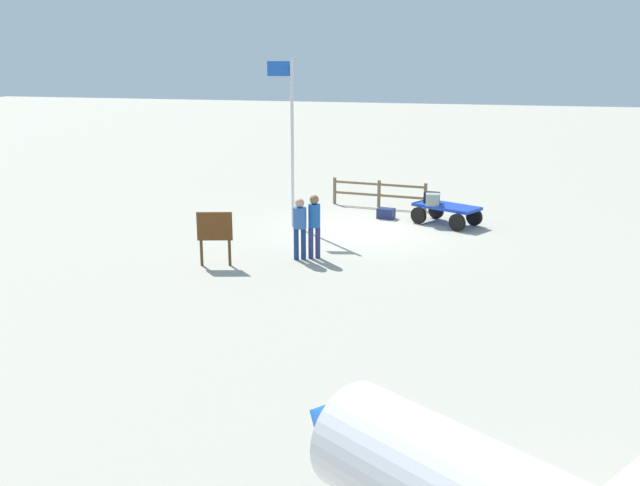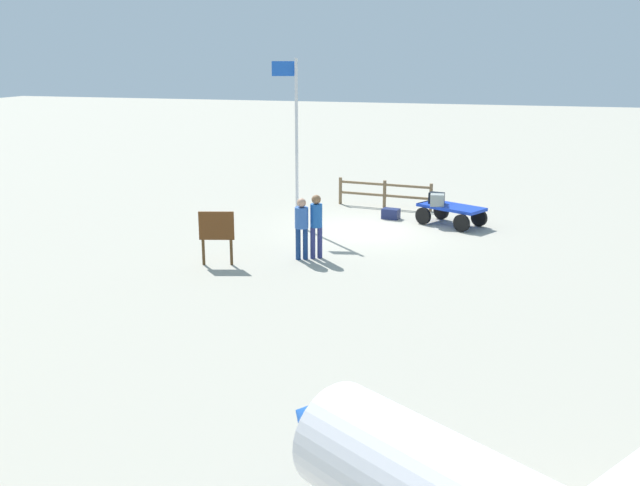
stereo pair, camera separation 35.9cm
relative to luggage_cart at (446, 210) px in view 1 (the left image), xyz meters
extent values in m
plane|color=#ACA695|center=(2.51, 1.41, -0.48)|extent=(120.00, 120.00, 0.00)
cube|color=#1436BA|center=(-0.02, 0.01, 0.13)|extent=(2.36, 1.88, 0.10)
cube|color=#1436BA|center=(0.88, -0.46, 0.13)|extent=(0.51, 0.88, 0.10)
cylinder|color=black|center=(0.89, 0.12, -0.20)|extent=(0.55, 0.37, 0.56)
cylinder|color=black|center=(0.40, -0.80, -0.20)|extent=(0.55, 0.37, 0.56)
cylinder|color=black|center=(-0.44, 0.82, -0.20)|extent=(0.55, 0.37, 0.56)
cylinder|color=black|center=(-0.92, -0.10, -0.20)|extent=(0.55, 0.37, 0.56)
cube|color=black|center=(0.51, -0.22, 0.37)|extent=(0.53, 0.39, 0.37)
cube|color=gray|center=(0.44, 0.18, 0.38)|extent=(0.48, 0.41, 0.39)
cube|color=navy|center=(2.07, -0.38, -0.30)|extent=(0.63, 0.47, 0.35)
cylinder|color=navy|center=(3.41, 5.20, -0.03)|extent=(0.14, 0.14, 0.89)
cylinder|color=navy|center=(3.59, 5.28, -0.03)|extent=(0.14, 0.14, 0.89)
cylinder|color=#315DAD|center=(3.50, 5.24, 0.70)|extent=(0.48, 0.48, 0.58)
sphere|color=tan|center=(3.50, 5.24, 1.12)|extent=(0.25, 0.25, 0.25)
cylinder|color=navy|center=(3.06, 4.97, -0.03)|extent=(0.14, 0.14, 0.89)
cylinder|color=navy|center=(3.23, 5.07, -0.03)|extent=(0.14, 0.14, 0.89)
cylinder|color=#1C56AA|center=(3.15, 5.02, 0.74)|extent=(0.45, 0.45, 0.64)
sphere|color=#895F3E|center=(3.15, 5.02, 1.18)|extent=(0.25, 0.25, 0.25)
cone|color=#1549AE|center=(-0.02, 15.70, 0.61)|extent=(1.39, 1.47, 1.17)
cylinder|color=silver|center=(4.84, 1.51, 2.21)|extent=(0.10, 0.10, 5.37)
cube|color=blue|center=(5.25, 1.51, 4.57)|extent=(0.73, 0.18, 0.46)
cylinder|color=#4C3319|center=(5.16, 6.27, -0.13)|extent=(0.08, 0.08, 0.70)
cylinder|color=#4C3319|center=(5.88, 6.48, -0.13)|extent=(0.08, 0.08, 0.70)
cube|color=#5B3316|center=(5.52, 6.38, 0.60)|extent=(0.92, 0.31, 0.77)
cylinder|color=brown|center=(0.92, -1.95, 0.03)|extent=(0.12, 0.12, 1.01)
cylinder|color=brown|center=(2.64, -2.14, 0.03)|extent=(0.12, 0.12, 1.01)
cylinder|color=brown|center=(4.37, -2.33, 0.03)|extent=(0.12, 0.12, 1.01)
cube|color=brown|center=(2.64, -2.14, 0.38)|extent=(3.46, 0.46, 0.08)
cube|color=brown|center=(2.64, -2.14, -0.02)|extent=(3.46, 0.46, 0.08)
camera|label=1|loc=(-1.91, 23.45, 5.04)|focal=40.17mm
camera|label=2|loc=(-2.26, 23.35, 5.04)|focal=40.17mm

